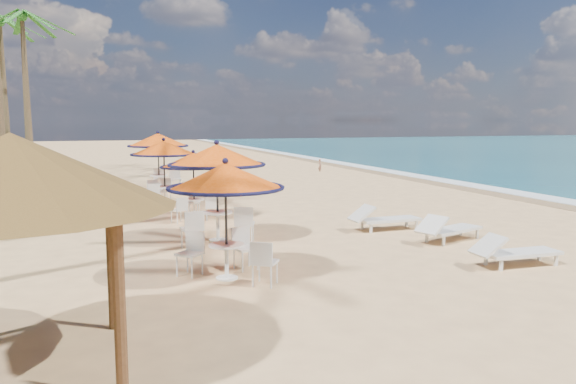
# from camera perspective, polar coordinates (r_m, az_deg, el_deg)

# --- Properties ---
(ground) EXTENTS (160.00, 160.00, 0.00)m
(ground) POSITION_cam_1_polar(r_m,az_deg,el_deg) (13.06, 17.93, -6.72)
(ground) COLOR tan
(ground) RESTS_ON ground
(foam_strip) EXTENTS (1.20, 140.00, 0.04)m
(foam_strip) POSITION_cam_1_polar(r_m,az_deg,el_deg) (26.51, 20.79, 0.14)
(foam_strip) COLOR white
(foam_strip) RESTS_ON ground
(wetsand_band) EXTENTS (1.40, 140.00, 0.02)m
(wetsand_band) POSITION_cam_1_polar(r_m,az_deg,el_deg) (25.93, 19.27, 0.06)
(wetsand_band) COLOR olive
(wetsand_band) RESTS_ON ground
(station_0) EXTENTS (2.28, 2.28, 2.37)m
(station_0) POSITION_cam_1_polar(r_m,az_deg,el_deg) (10.87, -6.24, 0.12)
(station_0) COLOR black
(station_0) RESTS_ON ground
(station_1) EXTENTS (2.49, 2.49, 2.60)m
(station_1) POSITION_cam_1_polar(r_m,az_deg,el_deg) (14.30, -7.23, 2.80)
(station_1) COLOR black
(station_1) RESTS_ON ground
(station_2) EXTENTS (2.08, 2.08, 2.17)m
(station_2) POSITION_cam_1_polar(r_m,az_deg,el_deg) (17.74, -9.57, 2.36)
(station_2) COLOR black
(station_2) RESTS_ON ground
(station_3) EXTENTS (2.37, 2.39, 2.47)m
(station_3) POSITION_cam_1_polar(r_m,az_deg,el_deg) (20.68, -12.62, 3.58)
(station_3) COLOR black
(station_3) RESTS_ON ground
(station_4) EXTENTS (2.54, 2.56, 2.65)m
(station_4) POSITION_cam_1_polar(r_m,az_deg,el_deg) (24.53, -12.96, 4.63)
(station_4) COLOR black
(station_4) RESTS_ON ground
(lounger_near) EXTENTS (2.00, 0.69, 0.71)m
(lounger_near) POSITION_cam_1_polar(r_m,az_deg,el_deg) (12.88, 21.91, -5.59)
(lounger_near) COLOR silver
(lounger_near) RESTS_ON ground
(lounger_mid) EXTENTS (2.12, 1.24, 0.73)m
(lounger_mid) POSITION_cam_1_polar(r_m,az_deg,el_deg) (14.92, 15.91, -3.59)
(lounger_mid) COLOR silver
(lounger_mid) RESTS_ON ground
(lounger_far) EXTENTS (2.07, 0.67, 0.74)m
(lounger_far) POSITION_cam_1_polar(r_m,az_deg,el_deg) (16.06, 9.60, -2.63)
(lounger_far) COLOR silver
(lounger_far) RESTS_ON ground
(palapa) EXTENTS (3.86, 3.86, 2.94)m
(palapa) POSITION_cam_1_polar(r_m,az_deg,el_deg) (7.42, -26.24, 1.79)
(palapa) COLOR brown
(palapa) RESTS_ON ground
(palm_6) EXTENTS (5.00, 5.00, 8.82)m
(palm_6) POSITION_cam_1_polar(r_m,az_deg,el_deg) (33.99, -25.37, 15.01)
(palm_6) COLOR brown
(palm_6) RESTS_ON ground
(palm_7) EXTENTS (5.00, 5.00, 8.96)m
(palm_7) POSITION_cam_1_polar(r_m,az_deg,el_deg) (37.30, -27.19, 14.36)
(palm_7) COLOR brown
(palm_7) RESTS_ON ground
(person) EXTENTS (0.21, 0.31, 0.83)m
(person) POSITION_cam_1_polar(r_m,az_deg,el_deg) (33.80, 3.27, 2.76)
(person) COLOR #8B5D47
(person) RESTS_ON ground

